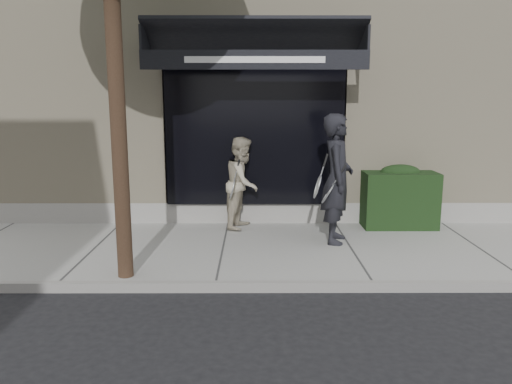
{
  "coord_description": "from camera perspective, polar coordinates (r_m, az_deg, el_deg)",
  "views": [
    {
      "loc": [
        -1.51,
        -7.54,
        2.43
      ],
      "look_at": [
        -1.48,
        0.6,
        0.88
      ],
      "focal_mm": 35.0,
      "sensor_mm": 36.0,
      "label": 1
    }
  ],
  "objects": [
    {
      "name": "pedestrian_front",
      "position": [
        8.04,
        9.25,
        1.48
      ],
      "size": [
        0.78,
        0.95,
        2.07
      ],
      "color": "black",
      "rests_on": "sidewalk"
    },
    {
      "name": "building_facade",
      "position": [
        12.59,
        6.79,
        12.09
      ],
      "size": [
        14.3,
        8.04,
        5.64
      ],
      "color": "beige",
      "rests_on": "ground"
    },
    {
      "name": "curb",
      "position": [
        6.62,
        13.22,
        -10.43
      ],
      "size": [
        20.0,
        0.1,
        0.14
      ],
      "primitive_type": "cube",
      "color": "gray",
      "rests_on": "ground"
    },
    {
      "name": "ground",
      "position": [
        8.07,
        10.67,
        -6.96
      ],
      "size": [
        80.0,
        80.0,
        0.0
      ],
      "primitive_type": "plane",
      "color": "black",
      "rests_on": "ground"
    },
    {
      "name": "hedge",
      "position": [
        9.34,
        16.02,
        -0.59
      ],
      "size": [
        1.3,
        0.7,
        1.14
      ],
      "color": "black",
      "rests_on": "sidewalk"
    },
    {
      "name": "sidewalk",
      "position": [
        8.05,
        10.68,
        -6.55
      ],
      "size": [
        20.0,
        3.0,
        0.12
      ],
      "primitive_type": "cube",
      "color": "gray",
      "rests_on": "ground"
    },
    {
      "name": "pedestrian_back",
      "position": [
        8.87,
        -1.52,
        1.07
      ],
      "size": [
        0.83,
        0.94,
        1.63
      ],
      "color": "#B8AC93",
      "rests_on": "sidewalk"
    }
  ]
}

